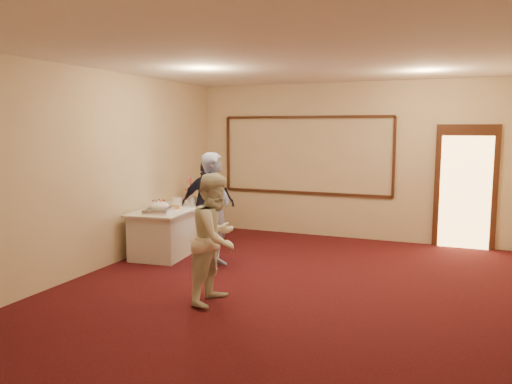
{
  "coord_description": "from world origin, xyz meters",
  "views": [
    {
      "loc": [
        1.99,
        -6.07,
        2.14
      ],
      "look_at": [
        -0.88,
        1.04,
        1.15
      ],
      "focal_mm": 35.0,
      "sensor_mm": 36.0,
      "label": 1
    }
  ],
  "objects_px": {
    "cupcake_stand": "(191,190)",
    "buffet_table": "(177,227)",
    "guest": "(208,204)",
    "plate_stack_b": "(192,201)",
    "woman": "(216,238)",
    "man": "(215,210)",
    "plate_stack_a": "(177,202)",
    "pavlova_tray": "(159,208)",
    "tart": "(172,208)"
  },
  "relations": [
    {
      "from": "buffet_table",
      "to": "pavlova_tray",
      "type": "bearing_deg",
      "value": -81.41
    },
    {
      "from": "pavlova_tray",
      "to": "plate_stack_a",
      "type": "xyz_separation_m",
      "value": [
        -0.12,
        0.75,
        -0.01
      ]
    },
    {
      "from": "woman",
      "to": "man",
      "type": "bearing_deg",
      "value": 28.33
    },
    {
      "from": "plate_stack_a",
      "to": "buffet_table",
      "type": "bearing_deg",
      "value": -60.99
    },
    {
      "from": "buffet_table",
      "to": "tart",
      "type": "height_order",
      "value": "tart"
    },
    {
      "from": "tart",
      "to": "plate_stack_b",
      "type": "bearing_deg",
      "value": 85.38
    },
    {
      "from": "plate_stack_a",
      "to": "cupcake_stand",
      "type": "bearing_deg",
      "value": 102.69
    },
    {
      "from": "plate_stack_a",
      "to": "woman",
      "type": "distance_m",
      "value": 2.87
    },
    {
      "from": "plate_stack_b",
      "to": "man",
      "type": "relative_size",
      "value": 0.1
    },
    {
      "from": "woman",
      "to": "guest",
      "type": "relative_size",
      "value": 1.0
    },
    {
      "from": "buffet_table",
      "to": "tart",
      "type": "xyz_separation_m",
      "value": [
        0.13,
        -0.36,
        0.41
      ]
    },
    {
      "from": "plate_stack_a",
      "to": "man",
      "type": "height_order",
      "value": "man"
    },
    {
      "from": "cupcake_stand",
      "to": "tart",
      "type": "bearing_deg",
      "value": -75.08
    },
    {
      "from": "cupcake_stand",
      "to": "woman",
      "type": "distance_m",
      "value": 3.67
    },
    {
      "from": "cupcake_stand",
      "to": "guest",
      "type": "bearing_deg",
      "value": -42.11
    },
    {
      "from": "man",
      "to": "guest",
      "type": "bearing_deg",
      "value": 29.43
    },
    {
      "from": "buffet_table",
      "to": "plate_stack_a",
      "type": "height_order",
      "value": "plate_stack_a"
    },
    {
      "from": "pavlova_tray",
      "to": "guest",
      "type": "height_order",
      "value": "guest"
    },
    {
      "from": "plate_stack_b",
      "to": "guest",
      "type": "distance_m",
      "value": 0.33
    },
    {
      "from": "plate_stack_a",
      "to": "woman",
      "type": "relative_size",
      "value": 0.11
    },
    {
      "from": "buffet_table",
      "to": "tart",
      "type": "bearing_deg",
      "value": -70.36
    },
    {
      "from": "pavlova_tray",
      "to": "woman",
      "type": "distance_m",
      "value": 2.27
    },
    {
      "from": "pavlova_tray",
      "to": "tart",
      "type": "bearing_deg",
      "value": 87.61
    },
    {
      "from": "guest",
      "to": "pavlova_tray",
      "type": "bearing_deg",
      "value": 50.78
    },
    {
      "from": "tart",
      "to": "buffet_table",
      "type": "bearing_deg",
      "value": 109.64
    },
    {
      "from": "cupcake_stand",
      "to": "plate_stack_a",
      "type": "distance_m",
      "value": 0.88
    },
    {
      "from": "cupcake_stand",
      "to": "tart",
      "type": "relative_size",
      "value": 1.58
    },
    {
      "from": "man",
      "to": "woman",
      "type": "relative_size",
      "value": 1.11
    },
    {
      "from": "cupcake_stand",
      "to": "woman",
      "type": "xyz_separation_m",
      "value": [
        2.06,
        -3.03,
        -0.14
      ]
    },
    {
      "from": "pavlova_tray",
      "to": "plate_stack_a",
      "type": "bearing_deg",
      "value": 98.88
    },
    {
      "from": "man",
      "to": "plate_stack_a",
      "type": "bearing_deg",
      "value": 52.07
    },
    {
      "from": "cupcake_stand",
      "to": "plate_stack_b",
      "type": "distance_m",
      "value": 0.72
    },
    {
      "from": "plate_stack_a",
      "to": "pavlova_tray",
      "type": "bearing_deg",
      "value": -81.12
    },
    {
      "from": "plate_stack_a",
      "to": "man",
      "type": "relative_size",
      "value": 0.1
    },
    {
      "from": "buffet_table",
      "to": "plate_stack_a",
      "type": "xyz_separation_m",
      "value": [
        -0.01,
        0.01,
        0.46
      ]
    },
    {
      "from": "cupcake_stand",
      "to": "guest",
      "type": "height_order",
      "value": "guest"
    },
    {
      "from": "plate_stack_a",
      "to": "guest",
      "type": "bearing_deg",
      "value": 23.39
    },
    {
      "from": "plate_stack_b",
      "to": "woman",
      "type": "distance_m",
      "value": 2.95
    },
    {
      "from": "cupcake_stand",
      "to": "tart",
      "type": "height_order",
      "value": "cupcake_stand"
    },
    {
      "from": "plate_stack_b",
      "to": "guest",
      "type": "bearing_deg",
      "value": -4.1
    },
    {
      "from": "buffet_table",
      "to": "man",
      "type": "height_order",
      "value": "man"
    },
    {
      "from": "buffet_table",
      "to": "tart",
      "type": "distance_m",
      "value": 0.56
    },
    {
      "from": "cupcake_stand",
      "to": "buffet_table",
      "type": "bearing_deg",
      "value": -77.11
    },
    {
      "from": "tart",
      "to": "cupcake_stand",
      "type": "bearing_deg",
      "value": 104.92
    },
    {
      "from": "pavlova_tray",
      "to": "cupcake_stand",
      "type": "xyz_separation_m",
      "value": [
        -0.31,
        1.6,
        0.09
      ]
    },
    {
      "from": "woman",
      "to": "pavlova_tray",
      "type": "bearing_deg",
      "value": 52.04
    },
    {
      "from": "buffet_table",
      "to": "guest",
      "type": "distance_m",
      "value": 0.69
    },
    {
      "from": "buffet_table",
      "to": "pavlova_tray",
      "type": "distance_m",
      "value": 0.88
    },
    {
      "from": "cupcake_stand",
      "to": "tart",
      "type": "xyz_separation_m",
      "value": [
        0.32,
        -1.22,
        -0.14
      ]
    },
    {
      "from": "buffet_table",
      "to": "woman",
      "type": "height_order",
      "value": "woman"
    }
  ]
}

